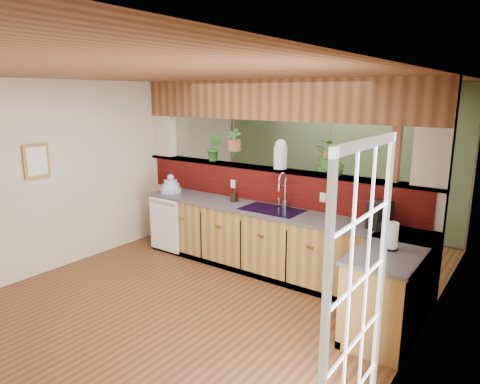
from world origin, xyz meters
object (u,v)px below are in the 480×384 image
Objects in this scene: glass_jar at (280,154)px; paper_towel at (392,237)px; soap_dispenser at (234,195)px; coffee_maker at (379,216)px; shelving_console at (307,199)px; faucet at (283,189)px; dish_stack at (171,187)px.

paper_towel is at bearing -27.46° from glass_jar.
soap_dispenser is 2.09m from coffee_maker.
paper_towel is (2.41, -0.65, 0.04)m from soap_dispenser.
glass_jar is (-1.52, 0.35, 0.55)m from coffee_maker.
soap_dispenser reaches higher than shelving_console.
paper_towel is 0.22× the size of shelving_console.
dish_stack is at bearing -174.15° from faucet.
faucet is 1.83m from paper_towel.
paper_towel is 2.16m from glass_jar.
dish_stack is 1.03× the size of coffee_maker.
coffee_maker reaches higher than paper_towel.
paper_towel reaches higher than shelving_console.
glass_jar is 2.25m from shelving_console.
shelving_console is (-0.70, 2.12, -0.67)m from faucet.
soap_dispenser is 0.14× the size of shelving_console.
soap_dispenser is 0.88m from glass_jar.
soap_dispenser is at bearing -173.36° from faucet.
shelving_console is at bearing 152.66° from coffee_maker.
dish_stack is at bearing -166.38° from glass_jar.
dish_stack is 3.61m from paper_towel.
paper_towel is at bearing -35.02° from shelving_console.
soap_dispenser is at bearing -160.65° from coffee_maker.
coffee_maker is at bearing 118.16° from paper_towel.
glass_jar is at bearing 152.54° from paper_towel.
glass_jar is 0.30× the size of shelving_console.
glass_jar is at bearing 28.64° from soap_dispenser.
soap_dispenser is at bearing -151.36° from glass_jar.
faucet is 2.59× the size of soap_dispenser.
shelving_console is at bearing 62.49° from dish_stack.
faucet is 2.33m from shelving_console.
coffee_maker is (3.24, 0.06, 0.06)m from dish_stack.
glass_jar is (1.72, 0.42, 0.61)m from dish_stack.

